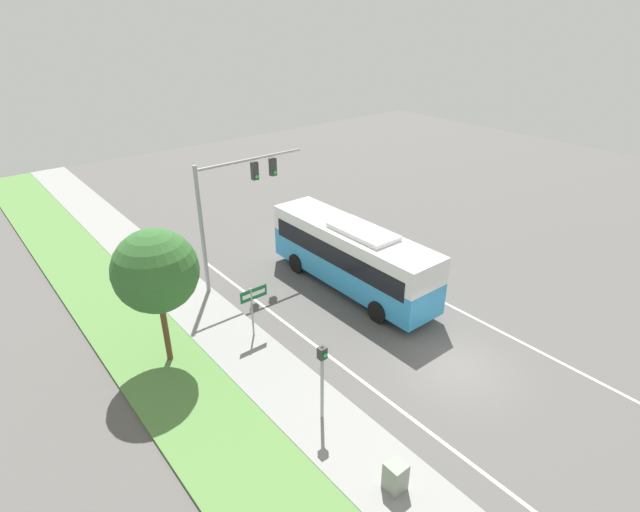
{
  "coord_description": "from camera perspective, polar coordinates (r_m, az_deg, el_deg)",
  "views": [
    {
      "loc": [
        -14.58,
        -9.12,
        13.26
      ],
      "look_at": [
        -0.27,
        8.49,
        1.85
      ],
      "focal_mm": 28.0,
      "sensor_mm": 36.0,
      "label": 1
    }
  ],
  "objects": [
    {
      "name": "utility_cabinet",
      "position": [
        16.52,
        8.61,
        -23.64
      ],
      "size": [
        0.58,
        0.59,
        1.0
      ],
      "color": "gray",
      "rests_on": "sidewalk"
    },
    {
      "name": "ground_plane",
      "position": [
        21.72,
        15.19,
        -12.05
      ],
      "size": [
        80.0,
        80.0,
        0.0
      ],
      "primitive_type": "plane",
      "color": "#565451"
    },
    {
      "name": "lane_divider_near",
      "position": [
        19.48,
        8.53,
        -16.56
      ],
      "size": [
        0.14,
        30.0,
        0.01
      ],
      "color": "silver",
      "rests_on": "ground_plane"
    },
    {
      "name": "signal_gantry",
      "position": [
        25.18,
        -10.04,
        6.61
      ],
      "size": [
        6.07,
        0.41,
        6.74
      ],
      "color": "#939399",
      "rests_on": "ground_plane"
    },
    {
      "name": "roadside_tree",
      "position": [
        19.95,
        -18.27,
        -1.65
      ],
      "size": [
        3.29,
        3.29,
        5.8
      ],
      "color": "brown",
      "rests_on": "grass_verge"
    },
    {
      "name": "lane_divider_far",
      "position": [
        24.28,
        20.36,
        -8.32
      ],
      "size": [
        0.14,
        30.0,
        0.01
      ],
      "color": "silver",
      "rests_on": "ground_plane"
    },
    {
      "name": "sidewalk",
      "position": [
        18.1,
        2.54,
        -20.16
      ],
      "size": [
        2.8,
        80.0,
        0.12
      ],
      "color": "gray",
      "rests_on": "ground_plane"
    },
    {
      "name": "street_sign",
      "position": [
        21.82,
        -7.66,
        -5.24
      ],
      "size": [
        1.32,
        0.08,
        2.51
      ],
      "color": "#939399",
      "rests_on": "ground_plane"
    },
    {
      "name": "grass_verge",
      "position": [
        16.87,
        -6.5,
        -25.09
      ],
      "size": [
        3.6,
        80.0,
        0.1
      ],
      "color": "#568442",
      "rests_on": "ground_plane"
    },
    {
      "name": "pedestrian_signal",
      "position": [
        17.35,
        0.26,
        -13.12
      ],
      "size": [
        0.28,
        0.34,
        3.17
      ],
      "color": "#939399",
      "rests_on": "ground_plane"
    },
    {
      "name": "bus",
      "position": [
        25.4,
        3.63,
        0.29
      ],
      "size": [
        2.61,
        10.19,
        3.6
      ],
      "color": "#3393D1",
      "rests_on": "ground_plane"
    }
  ]
}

